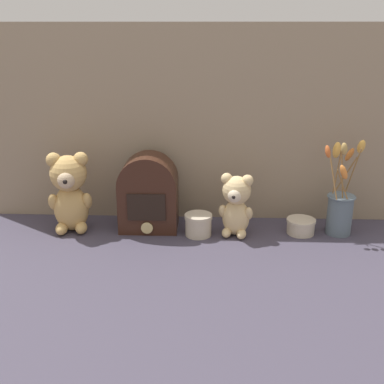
{
  "coord_description": "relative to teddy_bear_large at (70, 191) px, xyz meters",
  "views": [
    {
      "loc": [
        0.06,
        -1.46,
        0.66
      ],
      "look_at": [
        0.0,
        0.02,
        0.14
      ],
      "focal_mm": 45.0,
      "sensor_mm": 36.0,
      "label": 1
    }
  ],
  "objects": [
    {
      "name": "decorative_tin_tall",
      "position": [
        0.43,
        -0.02,
        -0.1
      ],
      "size": [
        0.09,
        0.09,
        0.07
      ],
      "color": "beige",
      "rests_on": "ground"
    },
    {
      "name": "backdrop_wall",
      "position": [
        0.41,
        0.14,
        0.19
      ],
      "size": [
        1.48,
        0.02,
        0.67
      ],
      "color": "gray",
      "rests_on": "ground"
    },
    {
      "name": "flower_vase",
      "position": [
        0.9,
        0.01,
        -0.05
      ],
      "size": [
        0.15,
        0.15,
        0.32
      ],
      "color": "slate",
      "rests_on": "ground"
    },
    {
      "name": "ground_plane",
      "position": [
        0.41,
        -0.02,
        -0.14
      ],
      "size": [
        4.0,
        4.0,
        0.0
      ],
      "primitive_type": "plane",
      "color": "#3D3847"
    },
    {
      "name": "teddy_bear_medium",
      "position": [
        0.55,
        -0.02,
        -0.03
      ],
      "size": [
        0.12,
        0.11,
        0.21
      ],
      "color": "#DBBC84",
      "rests_on": "ground"
    },
    {
      "name": "vintage_radio",
      "position": [
        0.26,
        0.03,
        -0.02
      ],
      "size": [
        0.2,
        0.13,
        0.26
      ],
      "color": "#381E14",
      "rests_on": "ground"
    },
    {
      "name": "decorative_tin_short",
      "position": [
        0.77,
        0.01,
        -0.12
      ],
      "size": [
        0.1,
        0.1,
        0.05
      ],
      "color": "beige",
      "rests_on": "ground"
    },
    {
      "name": "teddy_bear_large",
      "position": [
        0.0,
        0.0,
        0.0
      ],
      "size": [
        0.15,
        0.14,
        0.27
      ],
      "color": "tan",
      "rests_on": "ground"
    }
  ]
}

